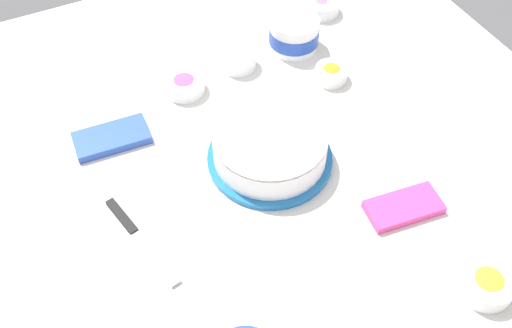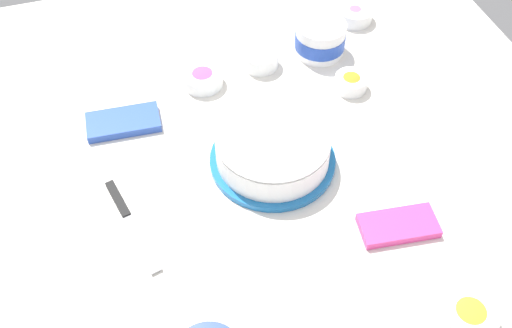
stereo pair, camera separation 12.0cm
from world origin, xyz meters
name	(u,v)px [view 2 (the right image)]	position (x,y,z in m)	size (l,w,h in m)	color
ground_plane	(247,182)	(0.00, 0.00, 0.00)	(1.54, 1.54, 0.00)	silver
frosted_cake	(273,149)	(-0.07, -0.04, 0.04)	(0.26, 0.26, 0.09)	#1E6BB2
frosting_tub	(320,38)	(-0.29, -0.34, 0.04)	(0.12, 0.12, 0.08)	white
spreading_knife	(127,217)	(0.25, 0.02, 0.01)	(0.07, 0.23, 0.01)	silver
sprinkle_bowl_rainbow	(203,78)	(0.01, -0.31, 0.02)	(0.09, 0.09, 0.04)	white
sprinkle_bowl_pink	(355,14)	(-0.43, -0.44, 0.02)	(0.09, 0.09, 0.04)	white
sprinkle_bowl_blue	(260,59)	(-0.14, -0.34, 0.02)	(0.09, 0.09, 0.04)	white
sprinkle_bowl_orange	(351,82)	(-0.31, -0.20, 0.02)	(0.08, 0.08, 0.04)	white
sprinkle_bowl_yellow	(469,315)	(-0.27, 0.40, 0.02)	(0.10, 0.10, 0.04)	white
candy_box_lower	(123,122)	(0.21, -0.24, 0.01)	(0.16, 0.08, 0.02)	#2D51B2
candy_box_upper	(398,226)	(-0.24, 0.19, 0.01)	(0.15, 0.07, 0.02)	#E53D8E
paper_napkin	(330,316)	(-0.05, 0.33, 0.00)	(0.15, 0.15, 0.01)	white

